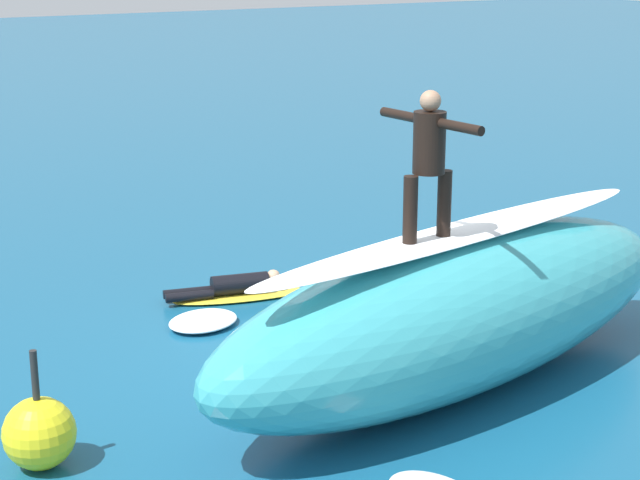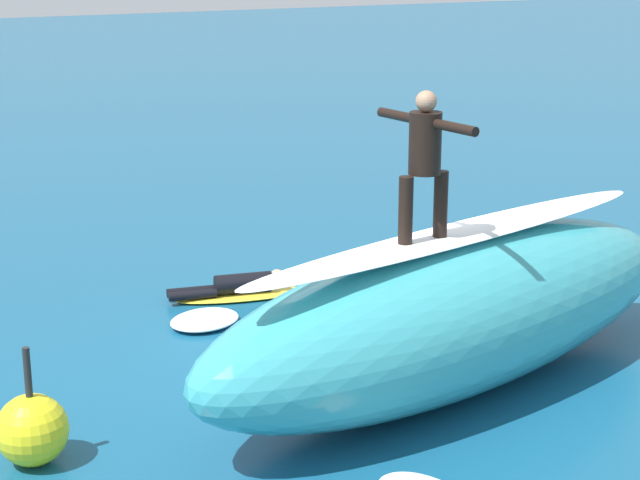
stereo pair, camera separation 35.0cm
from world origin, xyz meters
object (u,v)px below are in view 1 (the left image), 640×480
Objects in this scene: surfer_riding at (429,154)px; buoy_marker at (39,433)px; surfer_paddling at (231,286)px; surfboard_paddling at (240,296)px; surfboard_riding at (426,243)px.

buoy_marker is (4.23, -0.54, -2.48)m from surfer_riding.
surfer_paddling is at bearing -91.03° from surfer_riding.
surfboard_paddling is at bearing -92.72° from surfer_riding.
surfer_paddling is (0.40, -4.24, -1.65)m from surfboard_riding.
surfer_riding is 5.01m from surfer_paddling.
surfer_paddling is (0.40, -4.24, -2.64)m from surfer_riding.
buoy_marker is at bearing -125.19° from surfboard_paddling.
surfboard_riding reaches higher than surfer_paddling.
surfer_paddling is at bearing -180.00° from surfboard_paddling.
surfboard_riding is at bearing 172.72° from buoy_marker.
surfer_paddling is 5.33m from buoy_marker.
buoy_marker reaches higher than surfboard_paddling.
surfboard_riding is at bearing -69.56° from surfer_riding.
surfboard_paddling is at bearing -137.07° from buoy_marker.
surfer_riding is at bearing -72.68° from surfer_paddling.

